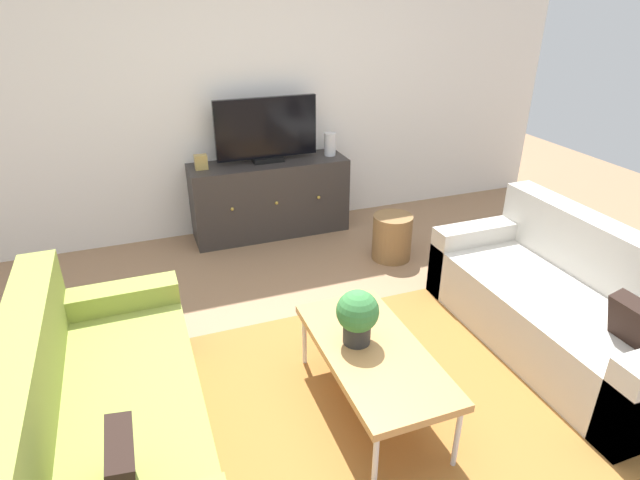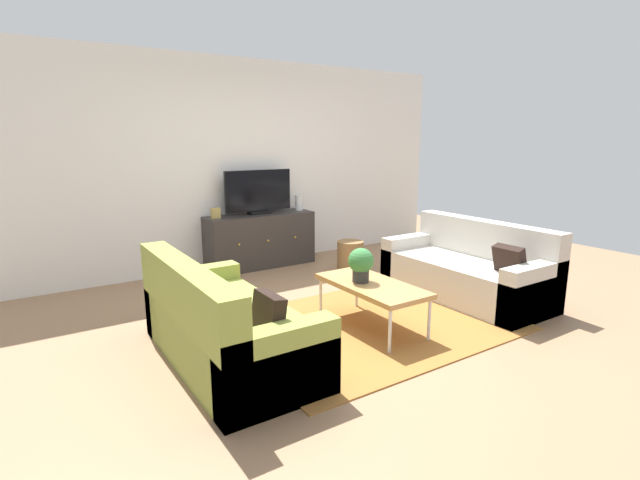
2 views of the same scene
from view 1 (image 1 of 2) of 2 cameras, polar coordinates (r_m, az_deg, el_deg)
ground_plane at (r=3.25m, az=4.35°, el=-15.47°), size 10.00×10.00×0.00m
wall_back at (r=4.93m, az=-7.96°, el=16.46°), size 6.40×0.12×2.70m
area_rug at (r=3.15m, az=5.53°, el=-17.06°), size 2.50×1.90×0.01m
couch_left_side at (r=2.83m, az=-23.42°, el=-18.24°), size 0.83×1.79×0.81m
couch_right_side at (r=3.76m, az=25.66°, el=-6.79°), size 0.83×1.79×0.81m
coffee_table at (r=2.85m, az=5.86°, el=-12.31°), size 0.52×1.08×0.42m
potted_plant at (r=2.77m, az=4.14°, el=-8.22°), size 0.23×0.23×0.31m
tv_console at (r=4.95m, az=-5.52°, el=4.63°), size 1.45×0.47×0.71m
flat_screen_tv at (r=4.77m, az=-5.92°, el=11.91°), size 0.93×0.16×0.58m
glass_vase at (r=4.98m, az=1.10°, el=10.49°), size 0.11×0.11×0.21m
mantel_clock at (r=4.70m, az=-12.97°, el=8.35°), size 0.11×0.07×0.13m
wicker_basket at (r=4.54m, az=7.92°, el=0.33°), size 0.34×0.34×0.40m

